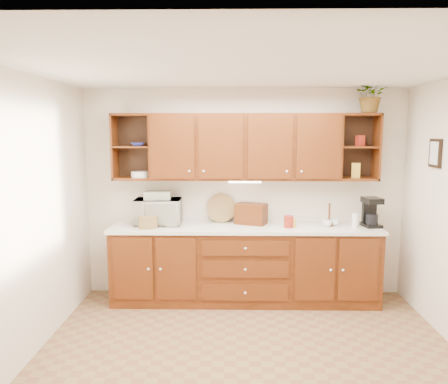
{
  "coord_description": "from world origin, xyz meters",
  "views": [
    {
      "loc": [
        -0.16,
        -3.73,
        2.08
      ],
      "look_at": [
        -0.25,
        1.15,
        1.4
      ],
      "focal_mm": 35.0,
      "sensor_mm": 36.0,
      "label": 1
    }
  ],
  "objects_px": {
    "potted_plant": "(371,95)",
    "coffee_maker": "(371,212)",
    "microwave": "(158,212)",
    "bread_box": "(251,214)"
  },
  "relations": [
    {
      "from": "potted_plant",
      "to": "coffee_maker",
      "type": "bearing_deg",
      "value": -66.4
    },
    {
      "from": "coffee_maker",
      "to": "potted_plant",
      "type": "bearing_deg",
      "value": 105.01
    },
    {
      "from": "microwave",
      "to": "potted_plant",
      "type": "relative_size",
      "value": 1.32
    },
    {
      "from": "bread_box",
      "to": "coffee_maker",
      "type": "xyz_separation_m",
      "value": [
        1.44,
        -0.11,
        0.04
      ]
    },
    {
      "from": "coffee_maker",
      "to": "potted_plant",
      "type": "relative_size",
      "value": 0.82
    },
    {
      "from": "microwave",
      "to": "potted_plant",
      "type": "bearing_deg",
      "value": -1.47
    },
    {
      "from": "bread_box",
      "to": "potted_plant",
      "type": "bearing_deg",
      "value": 21.06
    },
    {
      "from": "microwave",
      "to": "bread_box",
      "type": "xyz_separation_m",
      "value": [
        1.15,
        0.04,
        -0.03
      ]
    },
    {
      "from": "potted_plant",
      "to": "microwave",
      "type": "bearing_deg",
      "value": -179.92
    },
    {
      "from": "microwave",
      "to": "coffee_maker",
      "type": "relative_size",
      "value": 1.61
    }
  ]
}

